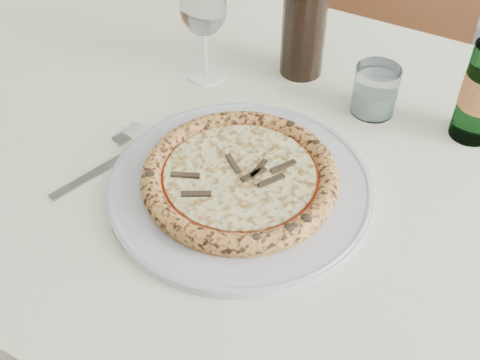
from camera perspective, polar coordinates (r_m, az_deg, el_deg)
The scene contains 8 objects.
dining_table at distance 0.97m, azimuth 2.13°, elevation -0.57°, with size 1.62×1.09×0.76m.
chair_far at distance 1.67m, azimuth 14.25°, elevation 13.28°, with size 0.47×0.47×0.93m.
plate at distance 0.84m, azimuth 0.00°, elevation -0.55°, with size 0.37×0.37×0.02m.
pizza at distance 0.83m, azimuth -0.00°, elevation 0.31°, with size 0.27×0.27×0.03m.
fork at distance 0.91m, azimuth -12.92°, elevation 1.62°, with size 0.07×0.19×0.00m.
wine_glass at distance 1.00m, azimuth -3.50°, elevation 15.67°, with size 0.08×0.08×0.17m.
tumbler at distance 0.99m, azimuth 12.66°, elevation 8.06°, with size 0.07×0.07×0.08m.
wine_bottle at distance 1.01m, azimuth 6.27°, elevation 16.31°, with size 0.07×0.07×0.30m.
Camera 1 is at (-0.02, -0.74, 1.35)m, focal length 45.00 mm.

